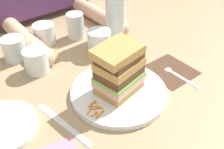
% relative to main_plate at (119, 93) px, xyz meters
% --- Properties ---
extents(ground_plane, '(3.00, 3.00, 0.00)m').
position_rel_main_plate_xyz_m(ground_plane, '(0.00, 0.00, -0.01)').
color(ground_plane, '#9E8460').
extents(main_plate, '(0.27, 0.27, 0.02)m').
position_rel_main_plate_xyz_m(main_plate, '(0.00, 0.00, 0.00)').
color(main_plate, white).
rests_on(main_plate, ground_plane).
extents(sandwich, '(0.13, 0.11, 0.14)m').
position_rel_main_plate_xyz_m(sandwich, '(-0.00, 0.00, 0.08)').
color(sandwich, tan).
rests_on(sandwich, main_plate).
extents(carrot_shred_0, '(0.01, 0.02, 0.00)m').
position_rel_main_plate_xyz_m(carrot_shred_0, '(-0.10, -0.03, 0.01)').
color(carrot_shred_0, orange).
rests_on(carrot_shred_0, main_plate).
extents(carrot_shred_1, '(0.02, 0.01, 0.00)m').
position_rel_main_plate_xyz_m(carrot_shred_1, '(-0.08, 0.00, 0.01)').
color(carrot_shred_1, orange).
rests_on(carrot_shred_1, main_plate).
extents(carrot_shred_2, '(0.02, 0.01, 0.00)m').
position_rel_main_plate_xyz_m(carrot_shred_2, '(-0.11, -0.01, 0.01)').
color(carrot_shred_2, orange).
rests_on(carrot_shred_2, main_plate).
extents(carrot_shred_3, '(0.03, 0.00, 0.00)m').
position_rel_main_plate_xyz_m(carrot_shred_3, '(-0.11, -0.03, 0.01)').
color(carrot_shred_3, orange).
rests_on(carrot_shred_3, main_plate).
extents(carrot_shred_4, '(0.02, 0.01, 0.00)m').
position_rel_main_plate_xyz_m(carrot_shred_4, '(-0.09, -0.02, 0.01)').
color(carrot_shred_4, orange).
rests_on(carrot_shred_4, main_plate).
extents(carrot_shred_5, '(0.03, 0.01, 0.00)m').
position_rel_main_plate_xyz_m(carrot_shred_5, '(-0.09, 0.00, 0.01)').
color(carrot_shred_5, orange).
rests_on(carrot_shred_5, main_plate).
extents(carrot_shred_6, '(0.02, 0.02, 0.00)m').
position_rel_main_plate_xyz_m(carrot_shred_6, '(-0.09, -0.00, 0.01)').
color(carrot_shred_6, orange).
rests_on(carrot_shred_6, main_plate).
extents(carrot_shred_7, '(0.02, 0.02, 0.00)m').
position_rel_main_plate_xyz_m(carrot_shred_7, '(-0.10, -0.00, 0.01)').
color(carrot_shred_7, orange).
rests_on(carrot_shred_7, main_plate).
extents(carrot_shred_8, '(0.03, 0.01, 0.00)m').
position_rel_main_plate_xyz_m(carrot_shred_8, '(-0.10, -0.04, 0.01)').
color(carrot_shred_8, orange).
rests_on(carrot_shred_8, main_plate).
extents(carrot_shred_9, '(0.01, 0.02, 0.00)m').
position_rel_main_plate_xyz_m(carrot_shred_9, '(-0.08, -0.02, 0.01)').
color(carrot_shred_9, orange).
rests_on(carrot_shred_9, main_plate).
extents(carrot_shred_10, '(0.02, 0.01, 0.00)m').
position_rel_main_plate_xyz_m(carrot_shred_10, '(0.09, 0.03, 0.01)').
color(carrot_shred_10, orange).
rests_on(carrot_shred_10, main_plate).
extents(carrot_shred_11, '(0.00, 0.02, 0.00)m').
position_rel_main_plate_xyz_m(carrot_shred_11, '(0.10, 0.03, 0.01)').
color(carrot_shred_11, orange).
rests_on(carrot_shred_11, main_plate).
extents(carrot_shred_12, '(0.01, 0.02, 0.00)m').
position_rel_main_plate_xyz_m(carrot_shred_12, '(0.09, 0.03, 0.01)').
color(carrot_shred_12, orange).
rests_on(carrot_shred_12, main_plate).
extents(carrot_shred_13, '(0.02, 0.01, 0.00)m').
position_rel_main_plate_xyz_m(carrot_shred_13, '(0.09, 0.00, 0.01)').
color(carrot_shred_13, orange).
rests_on(carrot_shred_13, main_plate).
extents(carrot_shred_14, '(0.02, 0.01, 0.00)m').
position_rel_main_plate_xyz_m(carrot_shred_14, '(0.11, 0.01, 0.01)').
color(carrot_shred_14, orange).
rests_on(carrot_shred_14, main_plate).
extents(carrot_shred_15, '(0.03, 0.01, 0.00)m').
position_rel_main_plate_xyz_m(carrot_shred_15, '(0.10, 0.00, 0.01)').
color(carrot_shred_15, orange).
rests_on(carrot_shred_15, main_plate).
extents(carrot_shred_16, '(0.02, 0.02, 0.00)m').
position_rel_main_plate_xyz_m(carrot_shred_16, '(0.11, 0.01, 0.01)').
color(carrot_shred_16, orange).
rests_on(carrot_shred_16, main_plate).
extents(carrot_shred_17, '(0.00, 0.02, 0.00)m').
position_rel_main_plate_xyz_m(carrot_shred_17, '(0.08, 0.03, 0.01)').
color(carrot_shred_17, orange).
rests_on(carrot_shred_17, main_plate).
extents(napkin_dark, '(0.14, 0.14, 0.00)m').
position_rel_main_plate_xyz_m(napkin_dark, '(0.20, -0.01, -0.01)').
color(napkin_dark, '#4C3323').
rests_on(napkin_dark, ground_plane).
extents(fork, '(0.02, 0.17, 0.00)m').
position_rel_main_plate_xyz_m(fork, '(0.20, -0.04, -0.00)').
color(fork, silver).
rests_on(fork, napkin_dark).
extents(knife, '(0.04, 0.20, 0.00)m').
position_rel_main_plate_xyz_m(knife, '(-0.17, -0.00, -0.01)').
color(knife, silver).
rests_on(knife, ground_plane).
extents(juice_glass, '(0.08, 0.08, 0.08)m').
position_rel_main_plate_xyz_m(juice_glass, '(0.10, 0.21, 0.03)').
color(juice_glass, white).
rests_on(juice_glass, ground_plane).
extents(water_bottle, '(0.07, 0.07, 0.30)m').
position_rel_main_plate_xyz_m(water_bottle, '(0.21, 0.27, 0.13)').
color(water_bottle, silver).
rests_on(water_bottle, ground_plane).
extents(empty_tumbler_0, '(0.07, 0.07, 0.08)m').
position_rel_main_plate_xyz_m(empty_tumbler_0, '(-0.12, 0.25, 0.03)').
color(empty_tumbler_0, silver).
rests_on(empty_tumbler_0, ground_plane).
extents(empty_tumbler_1, '(0.08, 0.08, 0.07)m').
position_rel_main_plate_xyz_m(empty_tumbler_1, '(-0.02, 0.39, 0.03)').
color(empty_tumbler_1, silver).
rests_on(empty_tumbler_1, ground_plane).
extents(empty_tumbler_2, '(0.06, 0.06, 0.09)m').
position_rel_main_plate_xyz_m(empty_tumbler_2, '(0.09, 0.36, 0.04)').
color(empty_tumbler_2, silver).
rests_on(empty_tumbler_2, ground_plane).
extents(empty_tumbler_3, '(0.07, 0.07, 0.08)m').
position_rel_main_plate_xyz_m(empty_tumbler_3, '(-0.15, 0.36, 0.03)').
color(empty_tumbler_3, silver).
rests_on(empty_tumbler_3, ground_plane).
extents(side_plate, '(0.18, 0.18, 0.02)m').
position_rel_main_plate_xyz_m(side_plate, '(-0.30, 0.09, -0.00)').
color(side_plate, white).
rests_on(side_plate, ground_plane).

